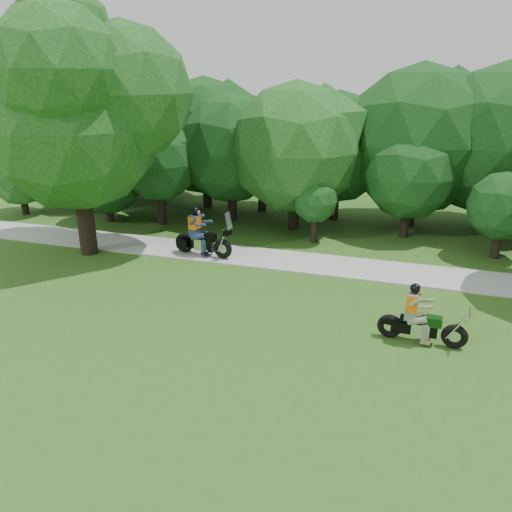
# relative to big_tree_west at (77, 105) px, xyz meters

# --- Properties ---
(ground) EXTENTS (100.00, 100.00, 0.00)m
(ground) POSITION_rel_big_tree_west_xyz_m (10.54, -6.85, -5.76)
(ground) COLOR #375819
(ground) RESTS_ON ground
(walkway) EXTENTS (60.00, 2.20, 0.06)m
(walkway) POSITION_rel_big_tree_west_xyz_m (10.54, 1.15, -5.73)
(walkway) COLOR #A4A49E
(walkway) RESTS_ON ground
(tree_line) EXTENTS (39.89, 11.16, 7.46)m
(tree_line) POSITION_rel_big_tree_west_xyz_m (10.80, 7.67, -2.13)
(tree_line) COLOR black
(tree_line) RESTS_ON ground
(big_tree_west) EXTENTS (8.64, 6.56, 9.96)m
(big_tree_west) POSITION_rel_big_tree_west_xyz_m (0.00, 0.00, 0.00)
(big_tree_west) COLOR black
(big_tree_west) RESTS_ON ground
(chopper_motorcycle) EXTENTS (2.35, 0.63, 1.68)m
(chopper_motorcycle) POSITION_rel_big_tree_west_xyz_m (12.82, -3.83, -5.14)
(chopper_motorcycle) COLOR black
(chopper_motorcycle) RESTS_ON ground
(touring_motorcycle) EXTENTS (2.55, 0.92, 1.94)m
(touring_motorcycle) POSITION_rel_big_tree_west_xyz_m (4.47, 0.69, -4.99)
(touring_motorcycle) COLOR black
(touring_motorcycle) RESTS_ON walkway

